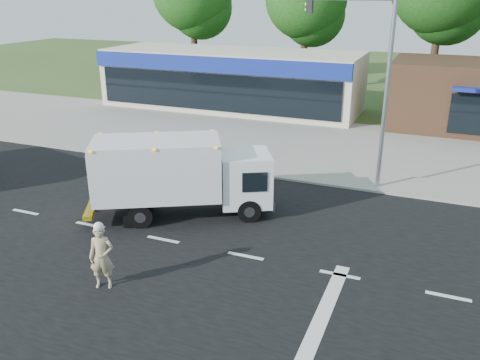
{
  "coord_description": "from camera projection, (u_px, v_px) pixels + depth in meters",
  "views": [
    {
      "loc": [
        5.21,
        -13.22,
        7.92
      ],
      "look_at": [
        -1.06,
        2.13,
        1.7
      ],
      "focal_mm": 38.0,
      "sensor_mm": 36.0,
      "label": 1
    }
  ],
  "objects": [
    {
      "name": "brown_storefront",
      "position": [
        478.0,
        96.0,
        30.22
      ],
      "size": [
        10.0,
        6.7,
        4.0
      ],
      "color": "#382316",
      "rests_on": "ground"
    },
    {
      "name": "traffic_signal_pole",
      "position": [
        372.0,
        71.0,
        20.11
      ],
      "size": [
        3.51,
        0.25,
        8.0
      ],
      "color": "gray",
      "rests_on": "ground"
    },
    {
      "name": "sidewalk",
      "position": [
        312.0,
        174.0,
        23.17
      ],
      "size": [
        60.0,
        2.4,
        0.12
      ],
      "primitive_type": "cube",
      "color": "gray",
      "rests_on": "ground"
    },
    {
      "name": "road_asphalt",
      "position": [
        246.0,
        256.0,
        16.08
      ],
      "size": [
        60.0,
        14.0,
        0.02
      ],
      "primitive_type": "cube",
      "color": "black",
      "rests_on": "ground"
    },
    {
      "name": "parking_apron",
      "position": [
        338.0,
        142.0,
        28.21
      ],
      "size": [
        60.0,
        9.0,
        0.02
      ],
      "primitive_type": "cube",
      "color": "gray",
      "rests_on": "ground"
    },
    {
      "name": "lane_markings",
      "position": [
        272.0,
        286.0,
        14.43
      ],
      "size": [
        55.2,
        7.0,
        0.01
      ],
      "color": "silver",
      "rests_on": "road_asphalt"
    },
    {
      "name": "ground",
      "position": [
        246.0,
        256.0,
        16.08
      ],
      "size": [
        120.0,
        120.0,
        0.0
      ],
      "primitive_type": "plane",
      "color": "#385123",
      "rests_on": "ground"
    },
    {
      "name": "emergency_worker",
      "position": [
        102.0,
        256.0,
        14.1
      ],
      "size": [
        0.82,
        0.69,
        2.02
      ],
      "rotation": [
        0.0,
        0.0,
        0.39
      ],
      "color": "tan",
      "rests_on": "ground"
    },
    {
      "name": "ems_box_truck",
      "position": [
        178.0,
        172.0,
        18.43
      ],
      "size": [
        6.86,
        5.0,
        2.97
      ],
      "rotation": [
        0.0,
        0.0,
        0.5
      ],
      "color": "black",
      "rests_on": "ground"
    },
    {
      "name": "retail_strip_mall",
      "position": [
        231.0,
        79.0,
        35.84
      ],
      "size": [
        18.0,
        6.2,
        4.0
      ],
      "color": "beige",
      "rests_on": "ground"
    }
  ]
}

